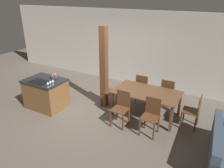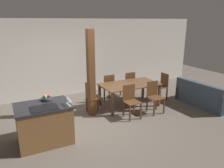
# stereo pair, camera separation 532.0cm
# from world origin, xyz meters

# --- Properties ---
(ground_plane) EXTENTS (16.00, 16.00, 0.00)m
(ground_plane) POSITION_xyz_m (0.00, 0.00, 0.00)
(ground_plane) COLOR #665B51
(wall_back) EXTENTS (11.20, 0.08, 2.70)m
(wall_back) POSITION_xyz_m (0.00, 2.66, 1.35)
(wall_back) COLOR silver
(wall_back) RESTS_ON ground_plane
(kitchen_island) EXTENTS (1.16, 0.87, 0.89)m
(kitchen_island) POSITION_xyz_m (-1.36, -0.35, 0.44)
(kitchen_island) COLOR brown
(kitchen_island) RESTS_ON ground_plane
(fruit_bowl) EXTENTS (0.26, 0.26, 0.11)m
(fruit_bowl) POSITION_xyz_m (-1.22, -0.08, 0.93)
(fruit_bowl) COLOR #383D47
(fruit_bowl) RESTS_ON kitchen_island
(wine_glass_near) EXTENTS (0.08, 0.08, 0.16)m
(wine_glass_near) POSITION_xyz_m (-0.86, -0.71, 1.01)
(wine_glass_near) COLOR silver
(wine_glass_near) RESTS_ON kitchen_island
(wine_glass_middle) EXTENTS (0.08, 0.08, 0.16)m
(wine_glass_middle) POSITION_xyz_m (-0.86, -0.62, 1.01)
(wine_glass_middle) COLOR silver
(wine_glass_middle) RESTS_ON kitchen_island
(wine_glass_far) EXTENTS (0.08, 0.08, 0.16)m
(wine_glass_far) POSITION_xyz_m (-0.86, -0.52, 1.01)
(wine_glass_far) COLOR silver
(wine_glass_far) RESTS_ON kitchen_island
(dining_table) EXTENTS (1.80, 1.03, 0.73)m
(dining_table) POSITION_xyz_m (1.44, 0.64, 0.64)
(dining_table) COLOR brown
(dining_table) RESTS_ON ground_plane
(dining_chair_near_left) EXTENTS (0.40, 0.40, 0.92)m
(dining_chair_near_left) POSITION_xyz_m (1.04, -0.10, 0.49)
(dining_chair_near_left) COLOR brown
(dining_chair_near_left) RESTS_ON ground_plane
(dining_chair_near_right) EXTENTS (0.40, 0.40, 0.92)m
(dining_chair_near_right) POSITION_xyz_m (1.85, -0.10, 0.49)
(dining_chair_near_right) COLOR brown
(dining_chair_near_right) RESTS_ON ground_plane
(dining_chair_far_left) EXTENTS (0.40, 0.40, 0.92)m
(dining_chair_far_left) POSITION_xyz_m (1.04, 1.39, 0.49)
(dining_chair_far_left) COLOR brown
(dining_chair_far_left) RESTS_ON ground_plane
(dining_chair_far_right) EXTENTS (0.40, 0.40, 0.92)m
(dining_chair_far_right) POSITION_xyz_m (1.85, 1.39, 0.49)
(dining_chair_far_right) COLOR brown
(dining_chair_far_right) RESTS_ON ground_plane
(dining_chair_head_end) EXTENTS (0.40, 0.40, 0.92)m
(dining_chair_head_end) POSITION_xyz_m (0.17, 0.64, 0.49)
(dining_chair_head_end) COLOR brown
(dining_chair_head_end) RESTS_ON ground_plane
(dining_chair_foot_end) EXTENTS (0.40, 0.40, 0.92)m
(dining_chair_foot_end) POSITION_xyz_m (2.71, 0.64, 0.49)
(dining_chair_foot_end) COLOR brown
(dining_chair_foot_end) RESTS_ON ground_plane
(couch) EXTENTS (0.94, 1.77, 0.78)m
(couch) POSITION_xyz_m (3.63, -0.38, 0.27)
(couch) COLOR #3D4C5B
(couch) RESTS_ON ground_plane
(timber_post) EXTENTS (0.19, 0.19, 2.43)m
(timber_post) POSITION_xyz_m (0.13, 0.56, 1.21)
(timber_post) COLOR brown
(timber_post) RESTS_ON ground_plane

